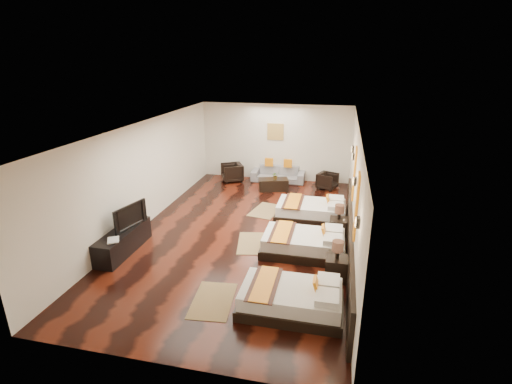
% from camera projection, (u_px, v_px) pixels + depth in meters
% --- Properties ---
extents(floor, '(5.50, 9.50, 0.01)m').
position_uv_depth(floor, '(244.00, 231.00, 10.08)').
color(floor, black).
rests_on(floor, ground).
extents(ceiling, '(5.50, 9.50, 0.01)m').
position_uv_depth(ceiling, '(242.00, 126.00, 9.14)').
color(ceiling, white).
rests_on(ceiling, floor).
extents(back_wall, '(5.50, 0.01, 2.80)m').
position_uv_depth(back_wall, '(275.00, 142.00, 13.97)').
color(back_wall, silver).
rests_on(back_wall, floor).
extents(left_wall, '(0.01, 9.50, 2.80)m').
position_uv_depth(left_wall, '(144.00, 174.00, 10.18)').
color(left_wall, silver).
rests_on(left_wall, floor).
extents(right_wall, '(0.01, 9.50, 2.80)m').
position_uv_depth(right_wall, '(354.00, 189.00, 9.04)').
color(right_wall, silver).
rests_on(right_wall, floor).
extents(headboard_panel, '(0.08, 6.60, 0.90)m').
position_uv_depth(headboard_panel, '(350.00, 240.00, 8.63)').
color(headboard_panel, black).
rests_on(headboard_panel, floor).
extents(bed_near, '(1.88, 1.18, 0.72)m').
position_uv_depth(bed_near, '(292.00, 298.00, 6.88)').
color(bed_near, black).
rests_on(bed_near, floor).
extents(bed_mid, '(1.94, 1.22, 0.74)m').
position_uv_depth(bed_mid, '(305.00, 243.00, 8.90)').
color(bed_mid, black).
rests_on(bed_mid, floor).
extents(bed_far, '(1.96, 1.23, 0.75)m').
position_uv_depth(bed_far, '(312.00, 211.00, 10.77)').
color(bed_far, black).
rests_on(bed_far, floor).
extents(nightstand_a, '(0.44, 0.44, 0.87)m').
position_uv_depth(nightstand_a, '(336.00, 266.00, 7.83)').
color(nightstand_a, black).
rests_on(nightstand_a, floor).
extents(nightstand_b, '(0.44, 0.44, 0.88)m').
position_uv_depth(nightstand_b, '(338.00, 226.00, 9.69)').
color(nightstand_b, black).
rests_on(nightstand_b, floor).
extents(jute_mat_near, '(0.87, 1.27, 0.01)m').
position_uv_depth(jute_mat_near, '(213.00, 300.00, 7.22)').
color(jute_mat_near, olive).
rests_on(jute_mat_near, floor).
extents(jute_mat_mid, '(0.96, 1.32, 0.01)m').
position_uv_depth(jute_mat_mid, '(253.00, 243.00, 9.43)').
color(jute_mat_mid, olive).
rests_on(jute_mat_mid, floor).
extents(jute_mat_far, '(0.98, 1.33, 0.01)m').
position_uv_depth(jute_mat_far, '(266.00, 211.00, 11.43)').
color(jute_mat_far, olive).
rests_on(jute_mat_far, floor).
extents(tv_console, '(0.50, 1.80, 0.55)m').
position_uv_depth(tv_console, '(123.00, 241.00, 8.96)').
color(tv_console, black).
rests_on(tv_console, floor).
extents(tv, '(0.36, 1.01, 0.58)m').
position_uv_depth(tv, '(127.00, 216.00, 8.95)').
color(tv, black).
rests_on(tv, tv_console).
extents(book, '(0.39, 0.41, 0.03)m').
position_uv_depth(book, '(107.00, 241.00, 8.32)').
color(book, black).
rests_on(book, tv_console).
extents(figurine, '(0.32, 0.32, 0.32)m').
position_uv_depth(figurine, '(136.00, 213.00, 9.45)').
color(figurine, brown).
rests_on(figurine, tv_console).
extents(sofa, '(1.95, 0.77, 0.57)m').
position_uv_depth(sofa, '(278.00, 174.00, 14.04)').
color(sofa, gray).
rests_on(sofa, floor).
extents(armchair_left, '(0.99, 0.98, 0.67)m').
position_uv_depth(armchair_left, '(232.00, 173.00, 14.03)').
color(armchair_left, black).
rests_on(armchair_left, floor).
extents(armchair_right, '(0.81, 0.80, 0.57)m').
position_uv_depth(armchair_right, '(327.00, 181.00, 13.24)').
color(armchair_right, black).
rests_on(armchair_right, floor).
extents(coffee_table, '(1.10, 0.76, 0.40)m').
position_uv_depth(coffee_table, '(273.00, 184.00, 13.15)').
color(coffee_table, black).
rests_on(coffee_table, floor).
extents(table_plant, '(0.30, 0.28, 0.27)m').
position_uv_depth(table_plant, '(276.00, 176.00, 13.00)').
color(table_plant, '#275A1E').
rests_on(table_plant, coffee_table).
extents(orange_panel_a, '(0.04, 0.40, 1.30)m').
position_uv_depth(orange_panel_a, '(357.00, 206.00, 7.20)').
color(orange_panel_a, '#D86014').
rests_on(orange_panel_a, right_wall).
extents(orange_panel_b, '(0.04, 0.40, 1.30)m').
position_uv_depth(orange_panel_b, '(354.00, 174.00, 9.22)').
color(orange_panel_b, '#D86014').
rests_on(orange_panel_b, right_wall).
extents(sconce_near, '(0.07, 0.12, 0.18)m').
position_uv_depth(sconce_near, '(357.00, 222.00, 6.14)').
color(sconce_near, black).
rests_on(sconce_near, right_wall).
extents(sconce_mid, '(0.07, 0.12, 0.18)m').
position_uv_depth(sconce_mid, '(355.00, 181.00, 8.16)').
color(sconce_mid, black).
rests_on(sconce_mid, right_wall).
extents(sconce_far, '(0.07, 0.12, 0.18)m').
position_uv_depth(sconce_far, '(353.00, 157.00, 10.18)').
color(sconce_far, black).
rests_on(sconce_far, right_wall).
extents(sconce_lounge, '(0.07, 0.12, 0.18)m').
position_uv_depth(sconce_lounge, '(353.00, 149.00, 11.01)').
color(sconce_lounge, black).
rests_on(sconce_lounge, right_wall).
extents(gold_artwork, '(0.60, 0.04, 0.60)m').
position_uv_depth(gold_artwork, '(275.00, 132.00, 13.82)').
color(gold_artwork, '#AD873F').
rests_on(gold_artwork, back_wall).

